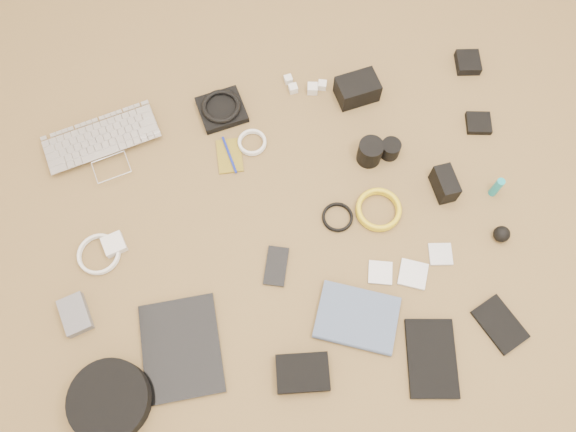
{
  "coord_description": "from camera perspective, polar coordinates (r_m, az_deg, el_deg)",
  "views": [
    {
      "loc": [
        -0.09,
        -0.62,
        1.62
      ],
      "look_at": [
        -0.0,
        0.01,
        0.02
      ],
      "focal_mm": 35.0,
      "sensor_mm": 36.0,
      "label": 1
    }
  ],
  "objects": [
    {
      "name": "laptop",
      "position": [
        1.91,
        -17.95,
        6.22
      ],
      "size": [
        0.42,
        0.34,
        0.03
      ],
      "primitive_type": "imported",
      "rotation": [
        0.0,
        0.0,
        0.26
      ],
      "color": "silver",
      "rests_on": "ground"
    },
    {
      "name": "headphone_pouch",
      "position": [
        1.91,
        -6.74,
        10.67
      ],
      "size": [
        0.17,
        0.17,
        0.03
      ],
      "primitive_type": "cube",
      "rotation": [
        0.0,
        0.0,
        0.21
      ],
      "color": "black",
      "rests_on": "ground"
    },
    {
      "name": "headphones",
      "position": [
        1.9,
        -6.81,
        11.01
      ],
      "size": [
        0.15,
        0.15,
        0.02
      ],
      "primitive_type": "torus",
      "rotation": [
        0.0,
        0.0,
        0.21
      ],
      "color": "black",
      "rests_on": "headphone_pouch"
    },
    {
      "name": "charger_a",
      "position": [
        1.97,
        0.02,
        13.71
      ],
      "size": [
        0.03,
        0.03,
        0.02
      ],
      "primitive_type": "cube",
      "rotation": [
        0.0,
        0.0,
        0.17
      ],
      "color": "silver",
      "rests_on": "ground"
    },
    {
      "name": "charger_b",
      "position": [
        1.95,
        0.52,
        12.83
      ],
      "size": [
        0.03,
        0.03,
        0.03
      ],
      "primitive_type": "cube",
      "rotation": [
        0.0,
        0.0,
        0.13
      ],
      "color": "silver",
      "rests_on": "ground"
    },
    {
      "name": "charger_c",
      "position": [
        1.96,
        3.49,
        13.13
      ],
      "size": [
        0.03,
        0.03,
        0.03
      ],
      "primitive_type": "cube",
      "rotation": [
        0.0,
        0.0,
        -0.27
      ],
      "color": "silver",
      "rests_on": "ground"
    },
    {
      "name": "charger_d",
      "position": [
        1.95,
        2.5,
        12.8
      ],
      "size": [
        0.04,
        0.04,
        0.03
      ],
      "primitive_type": "cube",
      "rotation": [
        0.0,
        0.0,
        -0.18
      ],
      "color": "silver",
      "rests_on": "ground"
    },
    {
      "name": "dslr_camera",
      "position": [
        1.93,
        7.04,
        12.67
      ],
      "size": [
        0.15,
        0.12,
        0.08
      ],
      "primitive_type": "cube",
      "rotation": [
        0.0,
        0.0,
        0.19
      ],
      "color": "black",
      "rests_on": "ground"
    },
    {
      "name": "lens_pouch",
      "position": [
        2.1,
        17.81,
        14.64
      ],
      "size": [
        0.09,
        0.1,
        0.03
      ],
      "primitive_type": "cube",
      "rotation": [
        0.0,
        0.0,
        -0.12
      ],
      "color": "black",
      "rests_on": "ground"
    },
    {
      "name": "notebook_olive",
      "position": [
        1.83,
        -5.95,
        6.1
      ],
      "size": [
        0.08,
        0.12,
        0.01
      ],
      "primitive_type": "cube",
      "rotation": [
        0.0,
        0.0,
        0.0
      ],
      "color": "olive",
      "rests_on": "ground"
    },
    {
      "name": "pen_blue",
      "position": [
        1.83,
        -5.97,
        6.21
      ],
      "size": [
        0.04,
        0.14,
        0.01
      ],
      "primitive_type": "cylinder",
      "rotation": [
        1.57,
        0.0,
        0.22
      ],
      "color": "#122097",
      "rests_on": "notebook_olive"
    },
    {
      "name": "cable_white_a",
      "position": [
        1.85,
        -3.65,
        7.39
      ],
      "size": [
        0.11,
        0.11,
        0.01
      ],
      "primitive_type": "torus",
      "rotation": [
        0.0,
        0.0,
        -0.15
      ],
      "color": "white",
      "rests_on": "ground"
    },
    {
      "name": "lens_a",
      "position": [
        1.81,
        8.32,
        6.45
      ],
      "size": [
        0.08,
        0.08,
        0.08
      ],
      "primitive_type": "cylinder",
      "rotation": [
        0.0,
        0.0,
        -0.02
      ],
      "color": "black",
      "rests_on": "ground"
    },
    {
      "name": "lens_b",
      "position": [
        1.84,
        10.35,
        6.71
      ],
      "size": [
        0.08,
        0.08,
        0.06
      ],
      "primitive_type": "cylinder",
      "rotation": [
        0.0,
        0.0,
        0.36
      ],
      "color": "black",
      "rests_on": "ground"
    },
    {
      "name": "card_reader",
      "position": [
        1.98,
        18.79,
        8.93
      ],
      "size": [
        0.09,
        0.09,
        0.02
      ],
      "primitive_type": "cube",
      "rotation": [
        0.0,
        0.0,
        -0.16
      ],
      "color": "black",
      "rests_on": "ground"
    },
    {
      "name": "power_brick",
      "position": [
        1.77,
        -17.24,
        -2.76
      ],
      "size": [
        0.08,
        0.08,
        0.03
      ],
      "primitive_type": "cube",
      "rotation": [
        0.0,
        0.0,
        0.3
      ],
      "color": "silver",
      "rests_on": "ground"
    },
    {
      "name": "cable_white_b",
      "position": [
        1.79,
        -18.61,
        -3.75
      ],
      "size": [
        0.13,
        0.13,
        0.01
      ],
      "primitive_type": "torus",
      "rotation": [
        0.0,
        0.0,
        -0.04
      ],
      "color": "white",
      "rests_on": "ground"
    },
    {
      "name": "cable_black",
      "position": [
        1.74,
        5.04,
        -0.17
      ],
      "size": [
        0.12,
        0.12,
        0.01
      ],
      "primitive_type": "torus",
      "rotation": [
        0.0,
        0.0,
        -0.3
      ],
      "color": "black",
      "rests_on": "ground"
    },
    {
      "name": "cable_yellow",
      "position": [
        1.76,
        9.14,
        0.55
      ],
      "size": [
        0.15,
        0.15,
        0.02
      ],
      "primitive_type": "torus",
      "rotation": [
        0.0,
        0.0,
        0.1
      ],
      "color": "gold",
      "rests_on": "ground"
    },
    {
      "name": "flash",
      "position": [
        1.81,
        15.63,
        3.16
      ],
      "size": [
        0.07,
        0.11,
        0.08
      ],
      "primitive_type": "cube",
      "rotation": [
        0.0,
        0.0,
        0.12
      ],
      "color": "black",
      "rests_on": "ground"
    },
    {
      "name": "lens_cleaner",
      "position": [
        1.85,
        20.43,
        2.76
      ],
      "size": [
        0.03,
        0.03,
        0.09
      ],
      "primitive_type": "cylinder",
      "rotation": [
        0.0,
        0.0,
        -0.35
      ],
      "color": "teal",
      "rests_on": "ground"
    },
    {
      "name": "battery_charger",
      "position": [
        1.75,
        -20.8,
        -9.35
      ],
      "size": [
        0.1,
        0.13,
        0.03
      ],
      "primitive_type": "cube",
      "rotation": [
        0.0,
        0.0,
        0.29
      ],
      "color": "#5E5E63",
      "rests_on": "ground"
    },
    {
      "name": "tablet",
      "position": [
        1.66,
        -10.79,
        -13.05
      ],
      "size": [
        0.23,
        0.29,
        0.01
      ],
      "primitive_type": "cube",
      "rotation": [
        0.0,
        0.0,
        0.04
      ],
      "color": "black",
      "rests_on": "ground"
    },
    {
      "name": "phone",
      "position": [
        1.68,
        -1.21,
        -5.11
      ],
      "size": [
        0.09,
        0.13,
        0.01
      ],
      "primitive_type": "cube",
      "rotation": [
        0.0,
        0.0,
        -0.28
      ],
      "color": "black",
      "rests_on": "ground"
    },
    {
      "name": "filter_case_left",
      "position": [
        1.7,
        9.35,
        -5.7
      ],
      "size": [
        0.08,
        0.08,
        0.01
      ],
      "primitive_type": "cube",
      "rotation": [
        0.0,
        0.0,
        -0.23
      ],
      "color": "silver",
      "rests_on": "ground"
    },
    {
      "name": "filter_case_mid",
      "position": [
        1.72,
        12.57,
        -5.79
      ],
      "size": [
        0.11,
        0.11,
        0.01
      ],
      "primitive_type": "cube",
      "rotation": [
        0.0,
        0.0,
        -0.39
      ],
      "color": "silver",
      "rests_on": "ground"
    },
    {
      "name": "filter_case_right",
      "position": [
        1.75,
        15.22,
        -3.77
      ],
      "size": [
        0.08,
        0.08,
        0.01
      ],
      "primitive_type": "cube",
      "rotation": [
        0.0,
        0.0,
        -0.13
      ],
      "color": "silver",
      "rests_on": "ground"
    },
    {
      "name": "air_blower",
      "position": [
        1.81,
        20.89,
        -1.72
      ],
      "size": [
        0.06,
        0.06,
        0.05
      ],
      "primitive_type": "sphere",
      "rotation": [
        0.0,
        0.0,
        0.34
      ],
      "color": "black",
      "rests_on": "ground"
    },
    {
      "name": "headphone_case",
      "position": [
        1.66,
        -17.65,
        -17.4
      ],
      "size": [
        0.29,
        0.29,
        0.06
      ],
      "primitive_type": "cylinder",
      "rotation": [
        0.0,
        0.0,
        0.43
      ],
      "color": "black",
      "rests_on": "ground"
    },
    {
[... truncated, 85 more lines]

